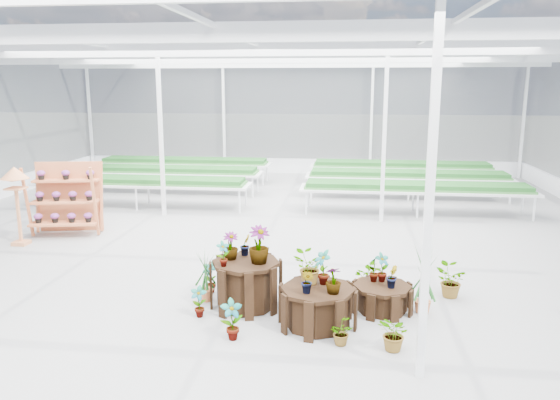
# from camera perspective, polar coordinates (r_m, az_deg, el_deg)

# --- Properties ---
(ground_plane) EXTENTS (24.00, 24.00, 0.00)m
(ground_plane) POSITION_cam_1_polar(r_m,az_deg,el_deg) (11.17, -3.89, -6.76)
(ground_plane) COLOR gray
(ground_plane) RESTS_ON ground
(greenhouse_shell) EXTENTS (18.00, 24.00, 4.50)m
(greenhouse_shell) POSITION_cam_1_polar(r_m,az_deg,el_deg) (10.67, -4.06, 4.77)
(greenhouse_shell) COLOR white
(greenhouse_shell) RESTS_ON ground
(steel_frame) EXTENTS (18.00, 24.00, 4.50)m
(steel_frame) POSITION_cam_1_polar(r_m,az_deg,el_deg) (10.67, -4.06, 4.77)
(steel_frame) COLOR silver
(steel_frame) RESTS_ON ground
(nursery_benches) EXTENTS (16.00, 7.00, 0.84)m
(nursery_benches) POSITION_cam_1_polar(r_m,az_deg,el_deg) (17.98, 0.37, 1.81)
(nursery_benches) COLOR silver
(nursery_benches) RESTS_ON ground
(plinth_tall) EXTENTS (1.40, 1.40, 0.78)m
(plinth_tall) POSITION_cam_1_polar(r_m,az_deg,el_deg) (9.02, -3.56, -8.75)
(plinth_tall) COLOR black
(plinth_tall) RESTS_ON ground
(plinth_mid) EXTENTS (1.32, 1.32, 0.61)m
(plinth_mid) POSITION_cam_1_polar(r_m,az_deg,el_deg) (8.37, 3.94, -11.08)
(plinth_mid) COLOR black
(plinth_mid) RESTS_ON ground
(plinth_low) EXTENTS (1.26, 1.26, 0.43)m
(plinth_low) POSITION_cam_1_polar(r_m,az_deg,el_deg) (9.06, 10.60, -10.01)
(plinth_low) COLOR black
(plinth_low) RESTS_ON ground
(shelf_rack) EXTENTS (1.78, 1.18, 1.74)m
(shelf_rack) POSITION_cam_1_polar(r_m,az_deg,el_deg) (14.15, -21.51, 0.06)
(shelf_rack) COLOR #B65F37
(shelf_rack) RESTS_ON ground
(bird_table) EXTENTS (0.55, 0.55, 1.80)m
(bird_table) POSITION_cam_1_polar(r_m,az_deg,el_deg) (13.63, -25.73, -0.58)
(bird_table) COLOR #B86E44
(bird_table) RESTS_ON ground
(nursery_plants) EXTENTS (4.63, 2.84, 1.38)m
(nursery_plants) POSITION_cam_1_polar(r_m,az_deg,el_deg) (8.90, 4.96, -8.20)
(nursery_plants) COLOR #1A4C1B
(nursery_plants) RESTS_ON ground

